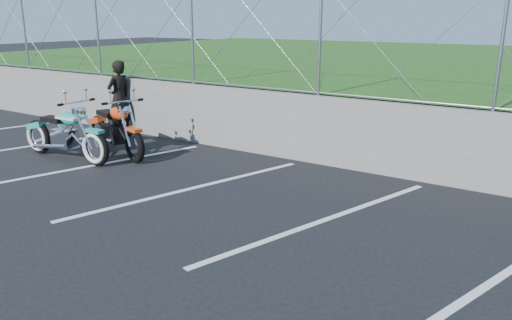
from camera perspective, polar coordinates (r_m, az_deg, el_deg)
The scene contains 8 objects.
ground at distance 7.56m, azimuth -12.22°, elevation -5.30°, with size 90.00×90.00×0.00m, color black.
retaining_wall at distance 10.03m, azimuth 1.83°, elevation 4.23°, with size 30.00×0.22×1.30m, color #61605C.
grass_field at distance 19.19m, azimuth 17.78°, elevation 9.18°, with size 30.00×20.00×1.30m, color #1F4A13.
chain_link_fence at distance 9.82m, azimuth 1.92°, elevation 13.69°, with size 28.00×0.03×2.00m.
parking_lines at distance 7.56m, azimuth -0.31°, elevation -4.90°, with size 18.29×4.31×0.01m.
cruiser_turquoise at distance 10.38m, azimuth -20.89°, elevation 2.60°, with size 2.40×0.76×1.19m.
naked_orange at distance 10.45m, azimuth -15.72°, elevation 3.23°, with size 2.25×0.90×1.15m.
person_standing at distance 12.28m, azimuth -15.37°, elevation 6.89°, with size 0.63×0.42×1.73m, color black.
Camera 1 is at (5.09, -4.89, 2.71)m, focal length 35.00 mm.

